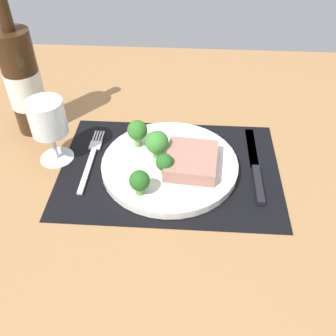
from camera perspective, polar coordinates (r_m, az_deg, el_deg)
name	(u,v)px	position (r cm, az deg, el deg)	size (l,w,h in cm)	color
ground_plane	(170,174)	(76.67, 0.25, -0.97)	(140.00, 110.00, 3.00)	#996D42
placemat	(170,168)	(75.55, 0.25, -0.06)	(43.11, 30.25, 0.30)	black
plate	(170,165)	(74.92, 0.26, 0.48)	(26.73, 26.73, 1.60)	silver
steak	(191,161)	(72.67, 3.52, 1.09)	(9.59, 10.61, 2.71)	#9E6B5B
broccoli_near_steak	(140,181)	(66.49, -4.27, -1.99)	(3.68, 3.68, 4.84)	#5B8942
broccoli_center	(137,131)	(76.33, -4.61, 5.55)	(4.05, 4.05, 5.87)	#6B994C
broccoli_back_left	(157,143)	(73.56, -1.64, 3.77)	(4.56, 4.56, 5.76)	#5B8942
broccoli_near_fork	(165,163)	(70.11, -0.51, 0.78)	(3.30, 3.30, 4.44)	#5B8942
fork	(91,159)	(78.68, -11.44, 1.36)	(2.40, 19.20, 0.50)	silver
knife	(256,169)	(76.80, 12.98, -0.08)	(1.80, 23.00, 0.80)	black
wine_bottle	(24,83)	(85.67, -20.77, 11.83)	(7.30, 7.30, 30.17)	#331E0F
wine_glass	(48,121)	(76.06, -17.51, 6.66)	(6.96, 6.96, 13.41)	silver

